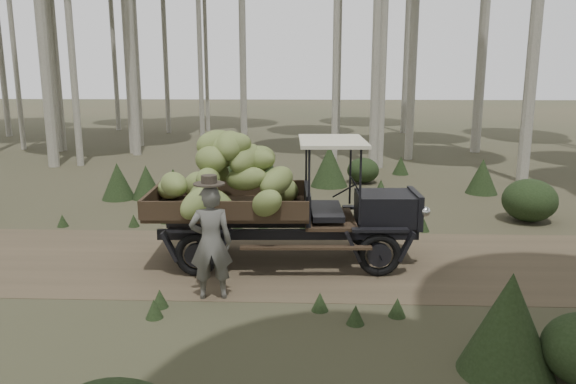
% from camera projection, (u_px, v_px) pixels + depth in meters
% --- Properties ---
extents(ground, '(120.00, 120.00, 0.00)m').
position_uv_depth(ground, '(175.00, 260.00, 11.09)').
color(ground, '#473D2B').
rests_on(ground, ground).
extents(dirt_track, '(70.00, 4.00, 0.01)m').
position_uv_depth(dirt_track, '(175.00, 260.00, 11.09)').
color(dirt_track, brown).
rests_on(dirt_track, ground).
extents(banana_truck, '(5.40, 2.60, 2.65)m').
position_uv_depth(banana_truck, '(256.00, 185.00, 10.72)').
color(banana_truck, black).
rests_on(banana_truck, ground).
extents(farmer, '(0.75, 0.57, 2.06)m').
position_uv_depth(farmer, '(211.00, 241.00, 9.06)').
color(farmer, '#56554F').
rests_on(farmer, ground).
extents(undergrowth, '(24.84, 20.40, 1.32)m').
position_uv_depth(undergrowth, '(139.00, 234.00, 11.01)').
color(undergrowth, '#233319').
rests_on(undergrowth, ground).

